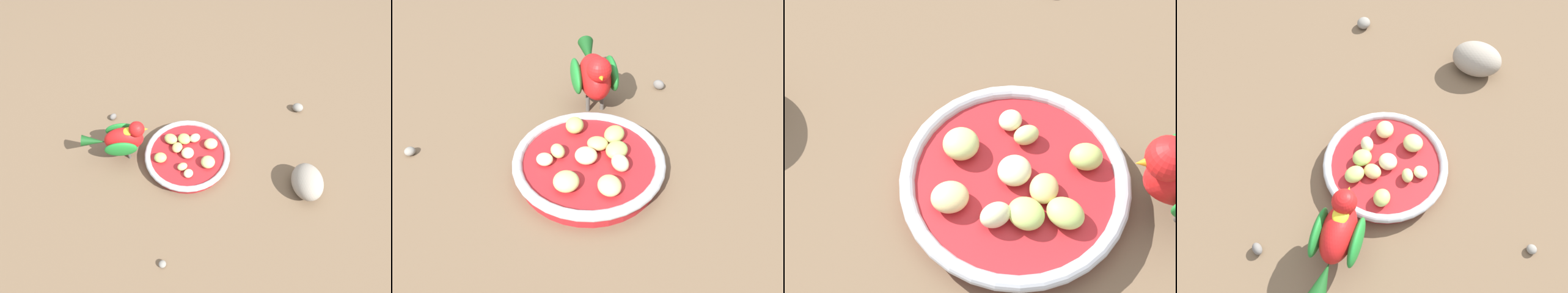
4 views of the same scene
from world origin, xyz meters
The scene contains 17 objects.
ground_plane centered at (0.00, 0.00, 0.00)m, with size 4.00×4.00×0.00m, color brown.
feeding_bowl centered at (0.00, 0.01, 0.02)m, with size 0.23×0.23×0.03m.
apple_piece_0 centered at (0.00, 0.02, 0.04)m, with size 0.03×0.03×0.02m, color beige.
apple_piece_1 centered at (-0.07, 0.00, 0.04)m, with size 0.04×0.03×0.02m, color #E5C67F.
apple_piece_2 centered at (-0.05, 0.06, 0.04)m, with size 0.04×0.04×0.02m, color #C6D17A.
apple_piece_3 centered at (0.00, -0.03, 0.04)m, with size 0.04×0.03×0.02m, color #B2CC66.
apple_piece_4 centered at (-0.03, -0.03, 0.04)m, with size 0.03×0.02×0.02m, color beige.
apple_piece_5 centered at (0.01, 0.08, 0.03)m, with size 0.03×0.02×0.02m, color beige.
apple_piece_6 centered at (0.04, -0.04, 0.04)m, with size 0.04×0.03×0.02m, color #B2CC66.
apple_piece_7 centered at (0.07, 0.02, 0.04)m, with size 0.03×0.03×0.02m, color #B2CC66.
apple_piece_8 centered at (0.02, 0.06, 0.03)m, with size 0.03×0.02×0.02m, color #C6D17A.
apple_piece_9 centered at (0.02, -0.01, 0.03)m, with size 0.03×0.03×0.02m, color tan.
parrot centered at (0.16, -0.04, 0.07)m, with size 0.18×0.09×0.13m.
rock_large centered at (-0.28, 0.16, 0.03)m, with size 0.10×0.08×0.07m, color gray.
pebble_0 centered at (0.11, 0.28, 0.01)m, with size 0.02×0.02×0.01m, color gray.
pebble_1 centered at (-0.37, -0.10, 0.01)m, with size 0.03×0.03×0.02m, color gray.
pebble_2 centered at (0.19, -0.18, 0.01)m, with size 0.02×0.02×0.02m, color slate.
Camera 1 is at (0.08, 0.51, 0.76)m, focal length 30.18 mm.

